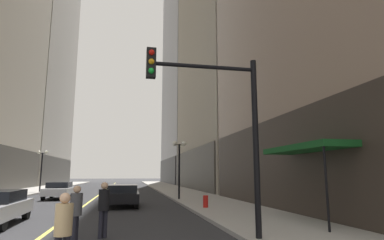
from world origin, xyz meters
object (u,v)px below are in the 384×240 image
at_px(street_lamp_left_far, 42,162).
at_px(car_black, 123,194).
at_px(car_white, 59,190).
at_px(street_lamp_right_mid, 179,157).
at_px(pedestrian_in_black_coat, 104,205).
at_px(pedestrian_in_tan_trench, 63,228).
at_px(pedestrian_with_orange_bag, 76,210).
at_px(fire_hydrant_right, 206,203).
at_px(traffic_light_near_right, 222,114).

bearing_deg(street_lamp_left_far, car_black, -61.22).
bearing_deg(car_white, street_lamp_right_mid, -23.18).
bearing_deg(street_lamp_right_mid, car_white, 156.82).
relative_size(pedestrian_in_black_coat, street_lamp_left_far, 0.39).
bearing_deg(car_black, pedestrian_in_tan_trench, -93.98).
bearing_deg(pedestrian_in_tan_trench, pedestrian_with_orange_bag, 94.04).
distance_m(car_black, pedestrian_in_black_coat, 9.82).
relative_size(car_black, street_lamp_right_mid, 1.06).
distance_m(pedestrian_with_orange_bag, fire_hydrant_right, 9.54).
relative_size(pedestrian_in_black_coat, street_lamp_right_mid, 0.39).
xyz_separation_m(street_lamp_left_far, fire_hydrant_right, (13.30, -18.96, -2.86)).
bearing_deg(traffic_light_near_right, pedestrian_in_tan_trench, -152.03).
relative_size(pedestrian_in_tan_trench, street_lamp_right_mid, 0.36).
relative_size(car_black, pedestrian_with_orange_bag, 2.86).
bearing_deg(car_white, pedestrian_in_tan_trench, -78.61).
height_order(pedestrian_in_tan_trench, street_lamp_left_far, street_lamp_left_far).
bearing_deg(fire_hydrant_right, pedestrian_in_black_coat, -126.25).
height_order(car_white, traffic_light_near_right, traffic_light_near_right).
bearing_deg(car_black, fire_hydrant_right, -33.53).
distance_m(pedestrian_in_tan_trench, fire_hydrant_right, 11.94).
xyz_separation_m(street_lamp_left_far, street_lamp_right_mid, (12.80, -12.73, 0.00)).
height_order(car_white, pedestrian_with_orange_bag, pedestrian_with_orange_bag).
bearing_deg(traffic_light_near_right, street_lamp_left_far, 113.16).
bearing_deg(fire_hydrant_right, pedestrian_with_orange_bag, -126.69).
distance_m(car_black, street_lamp_left_far, 18.38).
bearing_deg(car_white, fire_hydrant_right, -46.41).
relative_size(car_white, fire_hydrant_right, 5.25).
distance_m(car_black, street_lamp_right_mid, 5.75).
bearing_deg(pedestrian_with_orange_bag, street_lamp_left_far, 105.96).
bearing_deg(pedestrian_in_black_coat, pedestrian_with_orange_bag, -130.02).
relative_size(car_black, fire_hydrant_right, 5.88).
relative_size(car_white, traffic_light_near_right, 0.74).
xyz_separation_m(car_black, car_white, (-5.13, 7.15, -0.00)).
xyz_separation_m(car_white, fire_hydrant_right, (9.66, -10.15, -0.32)).
bearing_deg(street_lamp_left_far, traffic_light_near_right, -66.84).
relative_size(traffic_light_near_right, street_lamp_right_mid, 1.28).
height_order(pedestrian_in_black_coat, traffic_light_near_right, traffic_light_near_right).
bearing_deg(street_lamp_right_mid, pedestrian_in_tan_trench, -106.49).
bearing_deg(pedestrian_in_black_coat, traffic_light_near_right, -26.50).
bearing_deg(car_black, street_lamp_left_far, 118.78).
relative_size(car_white, pedestrian_with_orange_bag, 2.56).
distance_m(pedestrian_with_orange_bag, street_lamp_right_mid, 14.99).
height_order(pedestrian_in_tan_trench, street_lamp_right_mid, street_lamp_right_mid).
bearing_deg(street_lamp_left_far, street_lamp_right_mid, -44.85).
relative_size(car_black, pedestrian_in_tan_trench, 2.93).
distance_m(car_black, car_white, 8.80).
bearing_deg(car_black, street_lamp_right_mid, 38.61).
bearing_deg(street_lamp_left_far, pedestrian_with_orange_bag, -74.04).
bearing_deg(street_lamp_left_far, pedestrian_in_black_coat, -72.11).
height_order(car_black, pedestrian_in_black_coat, pedestrian_in_black_coat).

